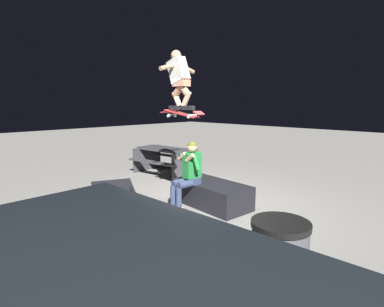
# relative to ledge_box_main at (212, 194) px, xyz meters

# --- Properties ---
(ground_plane) EXTENTS (40.00, 40.00, 0.00)m
(ground_plane) POSITION_rel_ledge_box_main_xyz_m (0.11, 0.17, -0.24)
(ground_plane) COLOR gray
(ledge_box_main) EXTENTS (1.64, 0.94, 0.47)m
(ledge_box_main) POSITION_rel_ledge_box_main_xyz_m (0.00, 0.00, 0.00)
(ledge_box_main) COLOR black
(ledge_box_main) RESTS_ON ground
(person_sitting_on_ledge) EXTENTS (0.60, 0.77, 1.31)m
(person_sitting_on_ledge) POSITION_rel_ledge_box_main_xyz_m (0.25, 0.43, 0.49)
(person_sitting_on_ledge) COLOR #2D3856
(person_sitting_on_ledge) RESTS_ON ground
(skateboard) EXTENTS (1.02, 0.22, 0.15)m
(skateboard) POSITION_rel_ledge_box_main_xyz_m (0.42, 0.43, 1.61)
(skateboard) COLOR #B72D2D
(skater_airborne) EXTENTS (0.62, 0.89, 1.12)m
(skater_airborne) POSITION_rel_ledge_box_main_xyz_m (0.48, 0.43, 2.29)
(skater_airborne) COLOR black
(kicker_ramp) EXTENTS (1.54, 1.33, 0.35)m
(kicker_ramp) POSITION_rel_ledge_box_main_xyz_m (1.81, 1.12, -0.18)
(kicker_ramp) COLOR black
(kicker_ramp) RESTS_ON ground
(picnic_table_back) EXTENTS (1.83, 1.51, 0.75)m
(picnic_table_back) POSITION_rel_ledge_box_main_xyz_m (2.84, -1.21, 0.26)
(picnic_table_back) COLOR #38383D
(picnic_table_back) RESTS_ON ground
(trash_bin) EXTENTS (0.59, 0.59, 0.89)m
(trash_bin) POSITION_rel_ledge_box_main_xyz_m (-2.47, 1.84, 0.21)
(trash_bin) COLOR #47474C
(trash_bin) RESTS_ON ground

